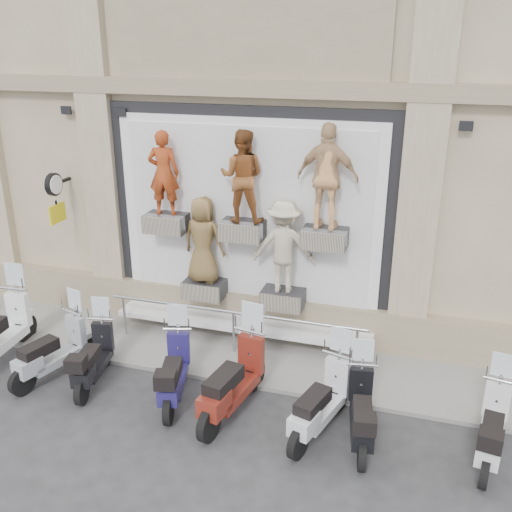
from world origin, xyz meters
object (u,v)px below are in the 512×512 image
object	(u,v)px
scooter_d	(92,348)
scooter_h	(362,400)
guard_rail	(234,333)
scooter_g	(321,390)
scooter_i	(494,417)
scooter_c	(51,340)
scooter_e	(173,361)
clock_sign_bracket	(55,191)
scooter_f	(233,368)

from	to	relation	value
scooter_d	scooter_h	size ratio (longest dim) A/B	0.99
scooter_h	guard_rail	bearing A→B (deg)	136.63
scooter_d	scooter_g	distance (m)	4.03
scooter_g	scooter_h	distance (m)	0.62
guard_rail	scooter_i	xyz separation A→B (m)	(4.43, -1.65, 0.24)
scooter_c	scooter_d	xyz separation A→B (m)	(0.80, 0.04, -0.04)
scooter_c	scooter_h	size ratio (longest dim) A/B	1.05
scooter_e	scooter_g	size ratio (longest dim) A/B	0.96
scooter_c	scooter_e	distance (m)	2.33
clock_sign_bracket	scooter_h	world-z (taller)	clock_sign_bracket
scooter_c	scooter_e	xyz separation A→B (m)	(2.33, -0.00, -0.01)
guard_rail	scooter_i	world-z (taller)	scooter_i
scooter_e	scooter_g	bearing A→B (deg)	-18.82
scooter_d	scooter_f	bearing A→B (deg)	-14.29
scooter_h	scooter_i	bearing A→B (deg)	-4.58
clock_sign_bracket	scooter_d	bearing A→B (deg)	-47.60
scooter_e	scooter_d	bearing A→B (deg)	163.22
guard_rail	clock_sign_bracket	bearing A→B (deg)	173.16
scooter_e	scooter_i	size ratio (longest dim) A/B	1.04
scooter_e	scooter_g	distance (m)	2.49
clock_sign_bracket	scooter_e	bearing A→B (deg)	-31.53
guard_rail	scooter_f	xyz separation A→B (m)	(0.58, -1.71, 0.37)
scooter_h	scooter_i	distance (m)	1.83
scooter_i	scooter_d	bearing A→B (deg)	-171.06
scooter_d	scooter_h	distance (m)	4.64
clock_sign_bracket	scooter_i	bearing A→B (deg)	-14.24
scooter_e	scooter_i	bearing A→B (deg)	-15.56
scooter_f	scooter_c	bearing A→B (deg)	-171.40
scooter_d	scooter_i	size ratio (longest dim) A/B	0.99
scooter_d	scooter_g	bearing A→B (deg)	-14.39
scooter_c	scooter_i	xyz separation A→B (m)	(7.25, -0.02, -0.03)
scooter_e	scooter_i	xyz separation A→B (m)	(4.91, -0.02, -0.02)
guard_rail	scooter_e	xyz separation A→B (m)	(-0.48, -1.63, 0.26)
scooter_i	guard_rail	bearing A→B (deg)	169.05
guard_rail	scooter_e	world-z (taller)	scooter_e
guard_rail	scooter_g	world-z (taller)	scooter_g
scooter_f	scooter_g	xyz separation A→B (m)	(1.42, -0.07, -0.08)
scooter_c	scooter_f	size ratio (longest dim) A/B	0.88
scooter_e	scooter_g	world-z (taller)	scooter_g
guard_rail	scooter_e	distance (m)	1.72
scooter_f	scooter_i	distance (m)	3.86
guard_rail	clock_sign_bracket	size ratio (longest dim) A/B	4.96
scooter_c	clock_sign_bracket	bearing A→B (deg)	133.54
scooter_d	scooter_g	xyz separation A→B (m)	(4.02, -0.19, 0.06)
scooter_f	scooter_g	world-z (taller)	scooter_f
scooter_d	scooter_f	size ratio (longest dim) A/B	0.83
scooter_c	scooter_f	distance (m)	3.40
guard_rail	scooter_c	distance (m)	3.26
scooter_d	scooter_c	bearing A→B (deg)	170.87
clock_sign_bracket	scooter_f	xyz separation A→B (m)	(4.48, -2.18, -1.97)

